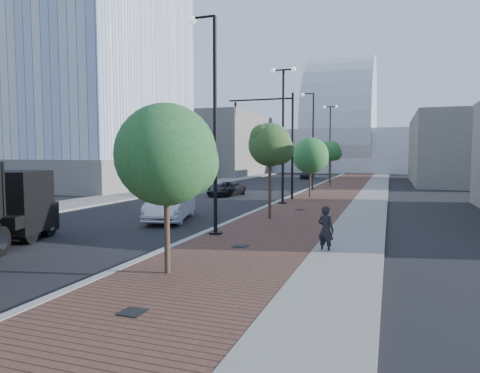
% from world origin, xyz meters
% --- Properties ---
extents(ground, '(220.00, 220.00, 0.00)m').
position_xyz_m(ground, '(0.00, 0.00, 0.00)').
color(ground, black).
extents(sidewalk, '(7.00, 140.00, 0.12)m').
position_xyz_m(sidewalk, '(3.50, 40.00, 0.06)').
color(sidewalk, '#4C2D23').
rests_on(sidewalk, ground).
extents(concrete_strip, '(2.40, 140.00, 0.13)m').
position_xyz_m(concrete_strip, '(6.20, 40.00, 0.07)').
color(concrete_strip, slate).
rests_on(concrete_strip, ground).
extents(curb, '(0.30, 140.00, 0.14)m').
position_xyz_m(curb, '(0.00, 40.00, 0.07)').
color(curb, gray).
rests_on(curb, ground).
extents(west_sidewalk, '(4.00, 140.00, 0.12)m').
position_xyz_m(west_sidewalk, '(-13.00, 40.00, 0.06)').
color(west_sidewalk, slate).
rests_on(west_sidewalk, ground).
extents(white_sedan, '(3.10, 5.40, 1.68)m').
position_xyz_m(white_sedan, '(-3.37, 13.43, 0.84)').
color(white_sedan, silver).
rests_on(white_sedan, ground).
extents(dark_car_mid, '(2.45, 4.41, 1.17)m').
position_xyz_m(dark_car_mid, '(-5.40, 26.87, 0.58)').
color(dark_car_mid, black).
rests_on(dark_car_mid, ground).
extents(dark_car_far, '(1.75, 4.11, 1.18)m').
position_xyz_m(dark_car_far, '(-3.52, 53.79, 0.59)').
color(dark_car_far, black).
rests_on(dark_car_far, ground).
extents(pedestrian, '(0.72, 0.62, 1.68)m').
position_xyz_m(pedestrian, '(5.44, 8.42, 0.84)').
color(pedestrian, black).
rests_on(pedestrian, ground).
extents(streetlight_1, '(1.44, 0.56, 9.21)m').
position_xyz_m(streetlight_1, '(0.49, 10.00, 4.34)').
color(streetlight_1, black).
rests_on(streetlight_1, ground).
extents(streetlight_2, '(1.72, 0.56, 9.28)m').
position_xyz_m(streetlight_2, '(0.60, 22.00, 4.82)').
color(streetlight_2, black).
rests_on(streetlight_2, ground).
extents(streetlight_3, '(1.44, 0.56, 9.21)m').
position_xyz_m(streetlight_3, '(0.49, 34.00, 4.34)').
color(streetlight_3, black).
rests_on(streetlight_3, ground).
extents(streetlight_4, '(1.72, 0.56, 9.28)m').
position_xyz_m(streetlight_4, '(0.60, 46.00, 4.82)').
color(streetlight_4, black).
rests_on(streetlight_4, ground).
extents(traffic_mast, '(5.09, 0.20, 8.00)m').
position_xyz_m(traffic_mast, '(-0.30, 25.00, 4.98)').
color(traffic_mast, black).
rests_on(traffic_mast, ground).
extents(tree_0, '(2.86, 2.86, 4.91)m').
position_xyz_m(tree_0, '(1.65, 4.02, 3.47)').
color(tree_0, '#382619').
rests_on(tree_0, ground).
extents(tree_1, '(2.32, 2.26, 5.11)m').
position_xyz_m(tree_1, '(1.65, 15.02, 3.96)').
color(tree_1, '#382619').
rests_on(tree_1, ground).
extents(tree_2, '(2.83, 2.83, 4.79)m').
position_xyz_m(tree_2, '(1.65, 27.02, 3.37)').
color(tree_2, '#382619').
rests_on(tree_2, ground).
extents(tree_3, '(2.22, 2.15, 4.87)m').
position_xyz_m(tree_3, '(1.65, 39.02, 3.78)').
color(tree_3, '#382619').
rests_on(tree_3, ground).
extents(tower_podium, '(19.00, 19.00, 3.00)m').
position_xyz_m(tower_podium, '(-24.00, 32.00, 1.50)').
color(tower_podium, '#66625C').
rests_on(tower_podium, ground).
extents(convention_center, '(50.00, 30.00, 50.00)m').
position_xyz_m(convention_center, '(-2.00, 85.00, 6.00)').
color(convention_center, '#AFB3BA').
rests_on(convention_center, ground).
extents(commercial_block_nw, '(14.00, 20.00, 10.00)m').
position_xyz_m(commercial_block_nw, '(-20.00, 60.00, 5.00)').
color(commercial_block_nw, '#66625C').
rests_on(commercial_block_nw, ground).
extents(commercial_block_ne, '(12.00, 22.00, 8.00)m').
position_xyz_m(commercial_block_ne, '(16.00, 50.00, 4.00)').
color(commercial_block_ne, '#5F5B55').
rests_on(commercial_block_ne, ground).
extents(utility_cover_0, '(0.50, 0.50, 0.02)m').
position_xyz_m(utility_cover_0, '(2.40, 1.00, 0.13)').
color(utility_cover_0, black).
rests_on(utility_cover_0, sidewalk).
extents(utility_cover_1, '(0.50, 0.50, 0.02)m').
position_xyz_m(utility_cover_1, '(2.40, 8.00, 0.13)').
color(utility_cover_1, black).
rests_on(utility_cover_1, sidewalk).
extents(utility_cover_2, '(0.50, 0.50, 0.02)m').
position_xyz_m(utility_cover_2, '(2.40, 19.00, 0.13)').
color(utility_cover_2, black).
rests_on(utility_cover_2, sidewalk).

